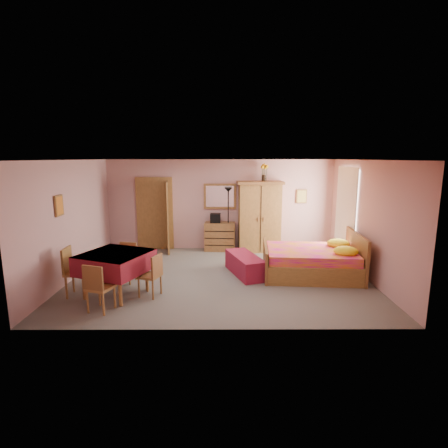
{
  "coord_description": "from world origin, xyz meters",
  "views": [
    {
      "loc": [
        0.07,
        -7.56,
        2.64
      ],
      "look_at": [
        0.1,
        0.3,
        1.15
      ],
      "focal_mm": 28.0,
      "sensor_mm": 36.0,
      "label": 1
    }
  ],
  "objects_px": {
    "floor_lamp": "(228,220)",
    "chair_north": "(125,263)",
    "dining_table": "(116,274)",
    "bench": "(245,265)",
    "wall_mirror": "(220,196)",
    "chair_east": "(150,275)",
    "stereo": "(215,218)",
    "chair_south": "(101,287)",
    "chest_of_drawers": "(220,237)",
    "wardrobe": "(259,217)",
    "bed": "(310,254)",
    "chair_west": "(78,272)",
    "sunflower_vase": "(264,172)"
  },
  "relations": [
    {
      "from": "sunflower_vase",
      "to": "wall_mirror",
      "type": "bearing_deg",
      "value": 170.87
    },
    {
      "from": "dining_table",
      "to": "chair_south",
      "type": "xyz_separation_m",
      "value": [
        -0.05,
        -0.73,
        0.01
      ]
    },
    {
      "from": "bench",
      "to": "chair_north",
      "type": "height_order",
      "value": "chair_north"
    },
    {
      "from": "chest_of_drawers",
      "to": "stereo",
      "type": "height_order",
      "value": "stereo"
    },
    {
      "from": "dining_table",
      "to": "chair_west",
      "type": "relative_size",
      "value": 1.2
    },
    {
      "from": "stereo",
      "to": "chair_north",
      "type": "xyz_separation_m",
      "value": [
        -1.88,
        -2.61,
        -0.53
      ]
    },
    {
      "from": "chest_of_drawers",
      "to": "bench",
      "type": "distance_m",
      "value": 2.22
    },
    {
      "from": "floor_lamp",
      "to": "chair_north",
      "type": "xyz_separation_m",
      "value": [
        -2.25,
        -2.62,
        -0.49
      ]
    },
    {
      "from": "bed",
      "to": "stereo",
      "type": "bearing_deg",
      "value": 140.92
    },
    {
      "from": "wardrobe",
      "to": "bench",
      "type": "relative_size",
      "value": 1.47
    },
    {
      "from": "stereo",
      "to": "bench",
      "type": "bearing_deg",
      "value": -71.25
    },
    {
      "from": "wardrobe",
      "to": "chair_south",
      "type": "relative_size",
      "value": 2.3
    },
    {
      "from": "wall_mirror",
      "to": "floor_lamp",
      "type": "xyz_separation_m",
      "value": [
        0.24,
        -0.21,
        -0.64
      ]
    },
    {
      "from": "chair_south",
      "to": "floor_lamp",
      "type": "bearing_deg",
      "value": 78.95
    },
    {
      "from": "wall_mirror",
      "to": "sunflower_vase",
      "type": "xyz_separation_m",
      "value": [
        1.24,
        -0.2,
        0.69
      ]
    },
    {
      "from": "floor_lamp",
      "to": "stereo",
      "type": "bearing_deg",
      "value": -178.25
    },
    {
      "from": "floor_lamp",
      "to": "chair_south",
      "type": "relative_size",
      "value": 2.08
    },
    {
      "from": "wall_mirror",
      "to": "wardrobe",
      "type": "bearing_deg",
      "value": -13.04
    },
    {
      "from": "chair_south",
      "to": "chair_north",
      "type": "bearing_deg",
      "value": 106.8
    },
    {
      "from": "wardrobe",
      "to": "chest_of_drawers",
      "type": "bearing_deg",
      "value": 175.08
    },
    {
      "from": "chair_south",
      "to": "stereo",
      "type": "bearing_deg",
      "value": 82.99
    },
    {
      "from": "chair_south",
      "to": "chair_west",
      "type": "relative_size",
      "value": 0.91
    },
    {
      "from": "sunflower_vase",
      "to": "chair_east",
      "type": "xyz_separation_m",
      "value": [
        -2.57,
        -3.4,
        -1.83
      ]
    },
    {
      "from": "dining_table",
      "to": "bench",
      "type": "bearing_deg",
      "value": 25.07
    },
    {
      "from": "chair_east",
      "to": "floor_lamp",
      "type": "bearing_deg",
      "value": -5.41
    },
    {
      "from": "wardrobe",
      "to": "chair_west",
      "type": "height_order",
      "value": "wardrobe"
    },
    {
      "from": "wardrobe",
      "to": "bed",
      "type": "distance_m",
      "value": 2.35
    },
    {
      "from": "chest_of_drawers",
      "to": "chair_west",
      "type": "distance_m",
      "value": 4.33
    },
    {
      "from": "floor_lamp",
      "to": "chair_south",
      "type": "height_order",
      "value": "floor_lamp"
    },
    {
      "from": "wardrobe",
      "to": "floor_lamp",
      "type": "bearing_deg",
      "value": 174.41
    },
    {
      "from": "wardrobe",
      "to": "bed",
      "type": "relative_size",
      "value": 0.94
    },
    {
      "from": "wall_mirror",
      "to": "dining_table",
      "type": "xyz_separation_m",
      "value": [
        -2.0,
        -3.55,
        -1.13
      ]
    },
    {
      "from": "bench",
      "to": "dining_table",
      "type": "distance_m",
      "value": 2.86
    },
    {
      "from": "wardrobe",
      "to": "dining_table",
      "type": "relative_size",
      "value": 1.73
    },
    {
      "from": "floor_lamp",
      "to": "bench",
      "type": "bearing_deg",
      "value": -80.65
    },
    {
      "from": "stereo",
      "to": "chair_south",
      "type": "xyz_separation_m",
      "value": [
        -1.92,
        -4.05,
        -0.52
      ]
    },
    {
      "from": "wall_mirror",
      "to": "bed",
      "type": "relative_size",
      "value": 0.44
    },
    {
      "from": "sunflower_vase",
      "to": "chair_west",
      "type": "relative_size",
      "value": 0.5
    },
    {
      "from": "chest_of_drawers",
      "to": "chair_south",
      "type": "bearing_deg",
      "value": -112.89
    },
    {
      "from": "chest_of_drawers",
      "to": "floor_lamp",
      "type": "relative_size",
      "value": 0.48
    },
    {
      "from": "floor_lamp",
      "to": "wardrobe",
      "type": "relative_size",
      "value": 0.91
    },
    {
      "from": "sunflower_vase",
      "to": "chair_west",
      "type": "height_order",
      "value": "sunflower_vase"
    },
    {
      "from": "chest_of_drawers",
      "to": "wardrobe",
      "type": "distance_m",
      "value": 1.27
    },
    {
      "from": "bed",
      "to": "chair_west",
      "type": "bearing_deg",
      "value": -160.75
    },
    {
      "from": "bench",
      "to": "chair_east",
      "type": "distance_m",
      "value": 2.31
    },
    {
      "from": "chair_north",
      "to": "bench",
      "type": "bearing_deg",
      "value": -158.98
    },
    {
      "from": "chest_of_drawers",
      "to": "dining_table",
      "type": "height_order",
      "value": "dining_table"
    },
    {
      "from": "chest_of_drawers",
      "to": "chair_south",
      "type": "height_order",
      "value": "chair_south"
    },
    {
      "from": "wall_mirror",
      "to": "chair_east",
      "type": "relative_size",
      "value": 1.12
    },
    {
      "from": "chest_of_drawers",
      "to": "sunflower_vase",
      "type": "distance_m",
      "value": 2.21
    }
  ]
}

